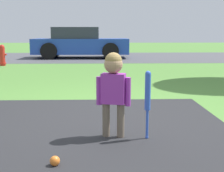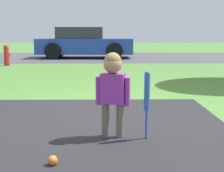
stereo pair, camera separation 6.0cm
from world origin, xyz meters
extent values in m
plane|color=#518438|center=(0.00, 0.00, 0.00)|extent=(60.00, 60.00, 0.00)
cube|color=#4C4C51|center=(0.00, 9.99, 0.00)|extent=(40.00, 6.00, 0.01)
cylinder|color=#6B5B4C|center=(-0.03, -0.80, 0.18)|extent=(0.08, 0.08, 0.36)
cylinder|color=#6B5B4C|center=(0.12, -0.84, 0.18)|extent=(0.08, 0.08, 0.36)
cube|color=purple|center=(0.05, -0.82, 0.51)|extent=(0.26, 0.19, 0.31)
cylinder|color=purple|center=(-0.10, -0.79, 0.48)|extent=(0.06, 0.06, 0.29)
cylinder|color=purple|center=(0.19, -0.86, 0.48)|extent=(0.06, 0.06, 0.29)
sphere|color=tan|center=(0.05, -0.82, 0.76)|extent=(0.19, 0.19, 0.19)
sphere|color=#997A47|center=(0.05, -0.82, 0.79)|extent=(0.17, 0.17, 0.17)
sphere|color=blue|center=(0.39, -0.89, 0.02)|extent=(0.03, 0.03, 0.03)
cylinder|color=blue|center=(0.39, -0.89, 0.15)|extent=(0.03, 0.03, 0.30)
cylinder|color=blue|center=(0.39, -0.89, 0.49)|extent=(0.06, 0.06, 0.37)
sphere|color=blue|center=(0.39, -0.89, 0.67)|extent=(0.06, 0.06, 0.06)
sphere|color=orange|center=(-0.46, -1.52, 0.04)|extent=(0.08, 0.08, 0.08)
cylinder|color=red|center=(-3.31, 6.41, 0.30)|extent=(0.17, 0.17, 0.61)
sphere|color=red|center=(-3.31, 6.41, 0.61)|extent=(0.16, 0.16, 0.16)
cylinder|color=red|center=(-3.31, 6.41, 0.07)|extent=(0.21, 0.21, 0.05)
cylinder|color=red|center=(-3.22, 6.41, 0.36)|extent=(0.08, 0.06, 0.06)
cube|color=#2347AD|center=(-0.93, 9.54, 0.50)|extent=(4.02, 1.69, 0.64)
cube|color=#2D333D|center=(-1.13, 9.54, 1.06)|extent=(1.94, 1.47, 0.48)
cylinder|color=black|center=(0.33, 10.35, 0.34)|extent=(0.67, 0.19, 0.67)
cylinder|color=black|center=(0.31, 8.69, 0.34)|extent=(0.67, 0.19, 0.67)
cylinder|color=black|center=(-2.16, 10.38, 0.34)|extent=(0.67, 0.19, 0.67)
cylinder|color=black|center=(-2.18, 8.73, 0.34)|extent=(0.67, 0.19, 0.67)
camera|label=1|loc=(-0.08, -3.93, 1.07)|focal=50.00mm
camera|label=2|loc=(-0.02, -3.93, 1.07)|focal=50.00mm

